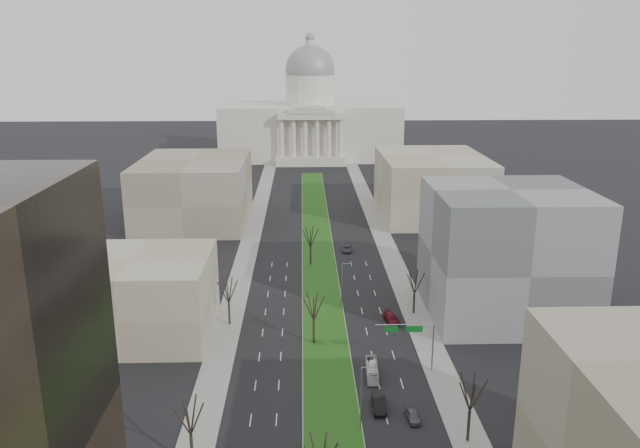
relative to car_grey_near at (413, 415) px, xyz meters
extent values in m
plane|color=black|center=(-10.99, 63.04, -0.67)|extent=(600.00, 600.00, 0.00)
cube|color=#999993|center=(-10.99, 62.04, -0.59)|extent=(8.00, 222.00, 0.15)
cube|color=#1E4813|center=(-10.99, 62.04, -0.50)|extent=(7.70, 221.70, 0.06)
cube|color=gray|center=(-28.49, 38.04, -0.59)|extent=(5.00, 330.00, 0.15)
cube|color=gray|center=(6.51, 38.04, -0.59)|extent=(5.00, 330.00, 0.15)
cube|color=beige|center=(-10.99, 213.04, 11.33)|extent=(80.00, 40.00, 24.00)
cube|color=beige|center=(-10.99, 190.04, 1.33)|extent=(30.00, 6.00, 4.00)
cube|color=beige|center=(-10.99, 190.04, 20.33)|extent=(28.00, 5.00, 2.50)
cube|color=beige|center=(-10.99, 190.04, 22.33)|extent=(20.00, 5.00, 1.80)
cube|color=beige|center=(-10.99, 190.04, 23.93)|extent=(12.00, 5.00, 1.60)
cylinder|color=beige|center=(-10.99, 213.04, 29.33)|extent=(22.00, 22.00, 14.00)
sphere|color=gray|center=(-10.99, 213.04, 38.33)|extent=(22.00, 22.00, 22.00)
cylinder|color=beige|center=(-10.99, 213.04, 49.33)|extent=(4.00, 4.00, 4.00)
sphere|color=gray|center=(-10.99, 213.04, 52.33)|extent=(4.00, 4.00, 4.00)
cylinder|color=beige|center=(-23.49, 190.04, 11.33)|extent=(2.00, 2.00, 16.00)
cylinder|color=beige|center=(-18.49, 190.04, 11.33)|extent=(2.00, 2.00, 16.00)
cylinder|color=beige|center=(-13.49, 190.04, 11.33)|extent=(2.00, 2.00, 16.00)
cylinder|color=beige|center=(-8.49, 190.04, 11.33)|extent=(2.00, 2.00, 16.00)
cylinder|color=beige|center=(-3.49, 190.04, 11.33)|extent=(2.00, 2.00, 16.00)
cylinder|color=beige|center=(1.51, 190.04, 11.33)|extent=(2.00, 2.00, 16.00)
cube|color=tan|center=(-43.99, 28.04, 6.33)|extent=(26.00, 22.00, 14.00)
cube|color=slate|center=(23.01, 35.04, 11.33)|extent=(28.00, 26.00, 24.00)
cube|color=gray|center=(-45.99, 103.04, 8.33)|extent=(30.00, 40.00, 18.00)
cube|color=tan|center=(24.01, 108.04, 8.33)|extent=(30.00, 40.00, 18.00)
cylinder|color=black|center=(-28.19, 31.04, 1.45)|extent=(0.40, 0.40, 4.22)
cylinder|color=black|center=(6.21, -4.96, 1.54)|extent=(0.40, 0.40, 4.42)
cylinder|color=black|center=(6.21, 35.04, 1.35)|extent=(0.40, 0.40, 4.03)
cylinder|color=black|center=(-12.99, 23.04, 1.49)|extent=(0.40, 0.40, 4.32)
cylinder|color=black|center=(-12.99, 63.04, 1.49)|extent=(0.40, 0.40, 4.32)
cylinder|color=gray|center=(-7.29, -1.96, 3.83)|extent=(0.20, 0.20, 9.00)
cylinder|color=gray|center=(-6.39, -1.96, 8.43)|extent=(1.80, 0.12, 0.12)
cylinder|color=gray|center=(-7.29, 38.04, 3.83)|extent=(0.20, 0.20, 9.00)
cylinder|color=gray|center=(-6.39, 38.04, 8.43)|extent=(1.80, 0.12, 0.12)
cylinder|color=gray|center=(5.21, 13.04, 3.33)|extent=(0.24, 0.24, 8.00)
cylinder|color=gray|center=(0.71, 13.04, 7.33)|extent=(9.00, 0.18, 0.18)
cube|color=#0C591E|center=(2.21, 13.12, 6.53)|extent=(2.60, 0.08, 1.00)
cube|color=#0C591E|center=(-1.29, 13.12, 6.53)|extent=(2.20, 0.08, 1.00)
imported|color=#52545A|center=(0.00, 0.00, 0.00)|extent=(1.93, 4.04, 1.33)
imported|color=black|center=(-4.28, 2.77, 0.18)|extent=(1.88, 5.15, 1.69)
imported|color=maroon|center=(1.46, 31.18, 0.08)|extent=(2.96, 5.45, 1.50)
imported|color=#45464C|center=(-3.85, 72.98, -0.01)|extent=(2.49, 4.87, 1.32)
imported|color=white|center=(-4.25, 11.95, 0.32)|extent=(2.05, 7.16, 1.97)
camera|label=1|loc=(-14.67, -73.71, 47.92)|focal=35.00mm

